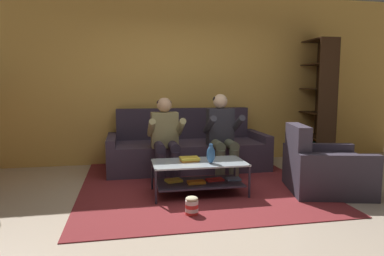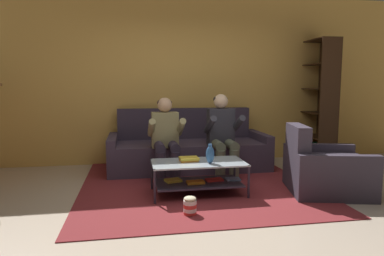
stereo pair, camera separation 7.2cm
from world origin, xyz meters
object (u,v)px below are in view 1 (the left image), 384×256
(couch, at_px, (187,150))
(vase, at_px, (211,154))
(person_seated_left, at_px, (165,135))
(coffee_table, at_px, (199,173))
(book_stack, at_px, (189,159))
(armchair, at_px, (324,170))
(person_seated_right, at_px, (222,132))
(popcorn_tub, at_px, (192,206))
(bookshelf, at_px, (316,110))

(couch, relative_size, vase, 10.62)
(person_seated_left, bearing_deg, couch, 55.11)
(couch, xyz_separation_m, coffee_table, (-0.10, -1.36, -0.04))
(book_stack, distance_m, armchair, 1.70)
(person_seated_left, height_order, person_seated_right, person_seated_right)
(person_seated_right, distance_m, popcorn_tub, 1.71)
(couch, relative_size, armchair, 2.29)
(couch, xyz_separation_m, popcorn_tub, (-0.31, -2.03, -0.20))
(armchair, bearing_deg, person_seated_right, 136.93)
(person_seated_right, bearing_deg, book_stack, -130.73)
(person_seated_right, distance_m, coffee_table, 1.00)
(vase, bearing_deg, person_seated_left, 116.99)
(couch, relative_size, popcorn_tub, 12.58)
(person_seated_right, relative_size, vase, 5.13)
(coffee_table, bearing_deg, popcorn_tub, -108.16)
(book_stack, height_order, armchair, armchair)
(person_seated_left, relative_size, book_stack, 4.90)
(vase, relative_size, popcorn_tub, 1.18)
(popcorn_tub, bearing_deg, bookshelf, 40.24)
(couch, bearing_deg, armchair, -47.03)
(couch, bearing_deg, popcorn_tub, -98.81)
(coffee_table, height_order, popcorn_tub, coffee_table)
(person_seated_left, distance_m, bookshelf, 2.99)
(coffee_table, height_order, armchair, armchair)
(armchair, height_order, popcorn_tub, armchair)
(coffee_table, distance_m, book_stack, 0.21)
(book_stack, bearing_deg, person_seated_left, 106.43)
(person_seated_left, height_order, coffee_table, person_seated_left)
(person_seated_right, xyz_separation_m, book_stack, (-0.62, -0.72, -0.23))
(bookshelf, bearing_deg, coffee_table, -146.76)
(bookshelf, bearing_deg, person_seated_right, -156.28)
(person_seated_left, bearing_deg, vase, -63.01)
(couch, height_order, bookshelf, bookshelf)
(book_stack, bearing_deg, popcorn_tub, -98.72)
(book_stack, bearing_deg, couch, 81.14)
(coffee_table, bearing_deg, vase, -40.13)
(vase, xyz_separation_m, bookshelf, (2.40, 1.76, 0.38))
(couch, relative_size, person_seated_right, 2.07)
(couch, distance_m, book_stack, 1.33)
(armchair, bearing_deg, coffee_table, 172.24)
(person_seated_right, distance_m, armchair, 1.49)
(bookshelf, xyz_separation_m, armchair, (-0.97, -1.87, -0.62))
(armchair, distance_m, popcorn_tub, 1.85)
(coffee_table, bearing_deg, book_stack, 155.10)
(bookshelf, relative_size, armchair, 1.95)
(bookshelf, bearing_deg, vase, -143.80)
(bookshelf, xyz_separation_m, popcorn_tub, (-2.74, -2.32, -0.80))
(person_seated_left, xyz_separation_m, vase, (0.44, -0.87, -0.12))
(person_seated_left, distance_m, book_stack, 0.77)
(popcorn_tub, bearing_deg, person_seated_left, 94.01)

